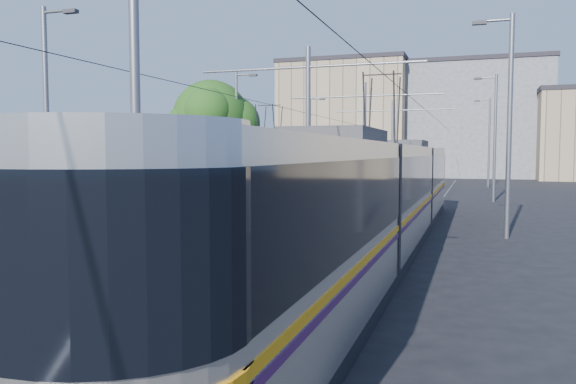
% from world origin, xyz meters
% --- Properties ---
extents(ground, '(160.00, 160.00, 0.00)m').
position_xyz_m(ground, '(0.00, 0.00, 0.00)').
color(ground, black).
rests_on(ground, ground).
extents(platform, '(4.00, 50.00, 0.30)m').
position_xyz_m(platform, '(0.00, 17.00, 0.15)').
color(platform, gray).
rests_on(platform, ground).
extents(tactile_strip_left, '(0.70, 50.00, 0.01)m').
position_xyz_m(tactile_strip_left, '(-1.45, 17.00, 0.30)').
color(tactile_strip_left, gray).
rests_on(tactile_strip_left, platform).
extents(tactile_strip_right, '(0.70, 50.00, 0.01)m').
position_xyz_m(tactile_strip_right, '(1.45, 17.00, 0.30)').
color(tactile_strip_right, gray).
rests_on(tactile_strip_right, platform).
extents(rails, '(8.71, 70.00, 0.03)m').
position_xyz_m(rails, '(0.00, 17.00, 0.02)').
color(rails, gray).
rests_on(rails, ground).
extents(track_arrow, '(1.20, 5.00, 0.01)m').
position_xyz_m(track_arrow, '(-3.60, -3.00, 0.01)').
color(track_arrow, silver).
rests_on(track_arrow, ground).
extents(tram_left, '(2.43, 28.01, 5.50)m').
position_xyz_m(tram_left, '(-3.60, 13.23, 1.71)').
color(tram_left, black).
rests_on(tram_left, ground).
extents(tram_right, '(2.43, 29.50, 5.50)m').
position_xyz_m(tram_right, '(3.60, 3.84, 1.86)').
color(tram_right, black).
rests_on(tram_right, ground).
extents(catenary, '(9.20, 70.00, 7.00)m').
position_xyz_m(catenary, '(0.00, 14.15, 4.52)').
color(catenary, slate).
rests_on(catenary, platform).
extents(street_lamps, '(15.18, 38.22, 8.00)m').
position_xyz_m(street_lamps, '(-0.00, 21.00, 4.18)').
color(street_lamps, slate).
rests_on(street_lamps, ground).
extents(shelter, '(0.82, 1.14, 2.31)m').
position_xyz_m(shelter, '(0.68, 16.50, 1.51)').
color(shelter, black).
rests_on(shelter, platform).
extents(tree, '(5.28, 4.88, 7.67)m').
position_xyz_m(tree, '(-9.16, 18.75, 5.18)').
color(tree, '#382314').
rests_on(tree, ground).
extents(building_left, '(16.32, 12.24, 15.00)m').
position_xyz_m(building_left, '(-10.00, 60.00, 7.51)').
color(building_left, tan).
rests_on(building_left, ground).
extents(building_centre, '(18.36, 14.28, 14.60)m').
position_xyz_m(building_centre, '(6.00, 64.00, 7.31)').
color(building_centre, gray).
rests_on(building_centre, ground).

